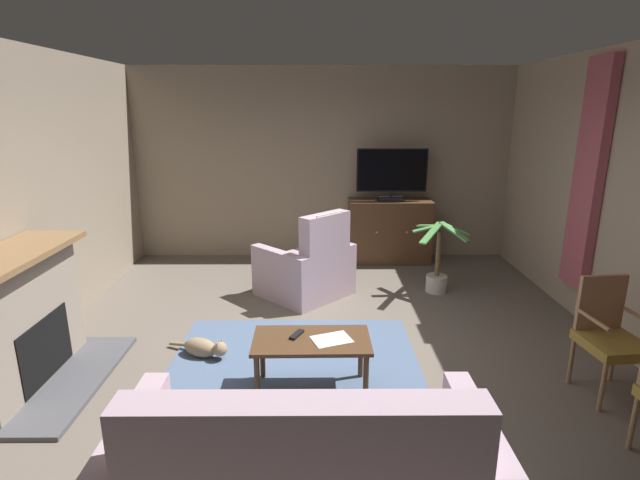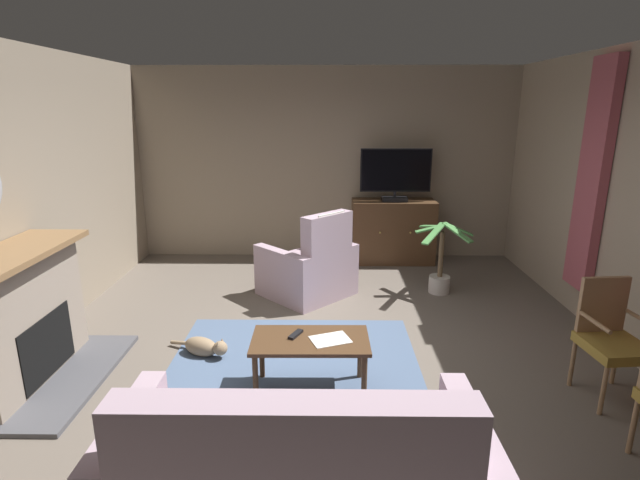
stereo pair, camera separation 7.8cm
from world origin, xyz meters
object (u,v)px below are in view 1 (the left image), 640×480
object	(u,v)px
television	(392,173)
potted_plant_tall_palm_by_window	(437,271)
fireplace	(18,324)
side_chair_beside_plant	(609,334)
tv_remote	(297,335)
tv_cabinet	(389,232)
folded_newspaper	(332,339)
armchair_beside_cabinet	(307,269)
sofa_floral	(305,479)
coffee_table	(312,346)
cat	(203,348)

from	to	relation	value
television	potted_plant_tall_palm_by_window	distance (m)	1.67
fireplace	side_chair_beside_plant	distance (m)	4.78
television	tv_remote	size ratio (longest dim) A/B	5.95
tv_cabinet	tv_remote	bearing A→B (deg)	-109.86
folded_newspaper	armchair_beside_cabinet	world-z (taller)	armchair_beside_cabinet
fireplace	sofa_floral	world-z (taller)	fireplace
coffee_table	side_chair_beside_plant	size ratio (longest dim) A/B	0.99
tv_cabinet	armchair_beside_cabinet	world-z (taller)	armchair_beside_cabinet
tv_cabinet	coffee_table	size ratio (longest dim) A/B	1.29
armchair_beside_cabinet	potted_plant_tall_palm_by_window	xyz separation A→B (m)	(1.62, 0.09, -0.06)
tv_remote	potted_plant_tall_palm_by_window	distance (m)	2.73
sofa_floral	potted_plant_tall_palm_by_window	world-z (taller)	sofa_floral
potted_plant_tall_palm_by_window	tv_remote	bearing A→B (deg)	-127.74
sofa_floral	armchair_beside_cabinet	xyz separation A→B (m)	(-0.06, 3.47, -0.00)
tv_remote	potted_plant_tall_palm_by_window	size ratio (longest dim) A/B	0.19
sofa_floral	side_chair_beside_plant	bearing A→B (deg)	29.50
fireplace	folded_newspaper	distance (m)	2.57
television	side_chair_beside_plant	size ratio (longest dim) A/B	1.06
coffee_table	armchair_beside_cabinet	size ratio (longest dim) A/B	0.73
tv_remote	potted_plant_tall_palm_by_window	xyz separation A→B (m)	(1.66, 2.15, -0.20)
armchair_beside_cabinet	television	bearing A→B (deg)	47.82
potted_plant_tall_palm_by_window	cat	world-z (taller)	potted_plant_tall_palm_by_window
fireplace	potted_plant_tall_palm_by_window	xyz separation A→B (m)	(3.95, 2.07, -0.27)
tv_remote	folded_newspaper	xyz separation A→B (m)	(0.28, -0.07, -0.01)
television	armchair_beside_cabinet	size ratio (longest dim) A/B	0.78
folded_newspaper	sofa_floral	distance (m)	1.36
tv_cabinet	folded_newspaper	size ratio (longest dim) A/B	4.04
tv_cabinet	tv_remote	distance (m)	3.64
tv_remote	folded_newspaper	distance (m)	0.29
television	coffee_table	xyz separation A→B (m)	(-1.12, -3.43, -0.92)
fireplace	coffee_table	world-z (taller)	fireplace
tv_remote	television	bearing A→B (deg)	-173.98
tv_remote	coffee_table	bearing A→B (deg)	91.69
tv_cabinet	armchair_beside_cabinet	bearing A→B (deg)	-131.05
tv_cabinet	cat	bearing A→B (deg)	-126.23
potted_plant_tall_palm_by_window	sofa_floral	bearing A→B (deg)	-113.69
tv_remote	armchair_beside_cabinet	bearing A→B (deg)	-155.07
folded_newspaper	sofa_floral	world-z (taller)	sofa_floral
fireplace	tv_cabinet	size ratio (longest dim) A/B	1.25
tv_remote	sofa_floral	size ratio (longest dim) A/B	0.09
folded_newspaper	coffee_table	bearing A→B (deg)	153.47
folded_newspaper	sofa_floral	size ratio (longest dim) A/B	0.15
tv_remote	armchair_beside_cabinet	xyz separation A→B (m)	(0.04, 2.06, -0.15)
tv_cabinet	coffee_table	xyz separation A→B (m)	(-1.12, -3.48, -0.03)
folded_newspaper	side_chair_beside_plant	xyz separation A→B (m)	(2.21, 0.01, 0.04)
fireplace	armchair_beside_cabinet	size ratio (longest dim) A/B	1.17
tv_cabinet	armchair_beside_cabinet	size ratio (longest dim) A/B	0.94
armchair_beside_cabinet	coffee_table	bearing A→B (deg)	-87.95
folded_newspaper	tv_remote	bearing A→B (deg)	145.06
fireplace	coffee_table	size ratio (longest dim) A/B	1.61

